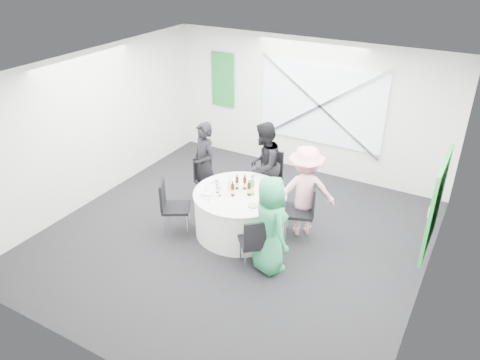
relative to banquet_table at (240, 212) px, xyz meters
The scene contains 47 objects.
floor 0.43m from the banquet_table, 90.00° to the right, with size 6.00×6.00×0.00m, color black.
ceiling 2.43m from the banquet_table, 90.00° to the right, with size 6.00×6.00×0.00m, color silver.
wall_back 2.98m from the banquet_table, 90.00° to the left, with size 6.00×6.00×0.00m, color silver.
wall_front 3.36m from the banquet_table, 90.00° to the right, with size 6.00×6.00×0.00m, color silver.
wall_left 3.17m from the banquet_table, behind, with size 6.00×6.00×0.00m, color silver.
wall_right 3.17m from the banquet_table, ahead, with size 6.00×6.00×0.00m, color silver.
window_panel 2.99m from the banquet_table, 83.80° to the left, with size 2.60×0.03×1.60m, color silver.
window_brace_a 2.96m from the banquet_table, 83.71° to the left, with size 0.05×0.05×3.16m, color silver.
window_brace_b 2.96m from the banquet_table, 83.71° to the left, with size 0.05×0.05×3.16m, color silver.
green_banner 3.65m from the banquet_table, 126.03° to the left, with size 0.55×0.04×1.20m, color #166E2C.
green_sign 3.08m from the banquet_table, ahead, with size 0.05×1.20×1.40m, color #198D2E.
banquet_table is the anchor object (origin of this frame).
chair_back 1.16m from the banquet_table, 91.37° to the left, with size 0.48×0.49×1.03m.
chair_back_left 1.24m from the banquet_table, 151.14° to the left, with size 0.55×0.55×0.89m.
chair_back_right 1.11m from the banquet_table, 19.12° to the left, with size 0.60×0.60×1.03m.
chair_front_right 1.06m from the banquet_table, 48.16° to the right, with size 0.58×0.58×0.91m.
chair_front_left 1.18m from the banquet_table, 149.53° to the right, with size 0.61×0.61×0.98m.
person_man_back_left 1.25m from the banquet_table, 153.36° to the left, with size 0.59×0.39×1.61m, color black.
person_man_back 1.09m from the banquet_table, 93.96° to the left, with size 0.80×0.44×1.64m, color black.
person_woman_pink 1.15m from the banquet_table, 28.36° to the left, with size 1.03×0.48×1.60m, color pink.
person_woman_green 1.15m from the banquet_table, 36.42° to the right, with size 0.76×0.49×1.55m, color #268D58.
plate_back 0.71m from the banquet_table, 86.84° to the left, with size 0.27×0.27×0.01m.
plate_back_left 0.67m from the banquet_table, 152.68° to the left, with size 0.25×0.25×0.01m.
plate_back_right 0.63m from the banquet_table, 23.55° to the left, with size 0.25×0.25×0.04m.
plate_front_right 0.63m from the banquet_table, 36.13° to the right, with size 0.26×0.26×0.04m.
plate_front_left 0.65m from the banquet_table, 139.08° to the right, with size 0.27×0.27×0.01m.
napkin 0.69m from the banquet_table, 138.65° to the right, with size 0.18×0.12×0.05m, color silver.
beer_bottle_a 0.51m from the banquet_table, 140.01° to the left, with size 0.06×0.06×0.27m.
beer_bottle_b 0.51m from the banquet_table, 87.78° to the left, with size 0.06×0.06×0.27m.
beer_bottle_c 0.51m from the banquet_table, ahead, with size 0.06×0.06×0.27m.
beer_bottle_d 0.51m from the banquet_table, 111.33° to the right, with size 0.06×0.06×0.27m.
green_water_bottle 0.55m from the banquet_table, 11.64° to the left, with size 0.08×0.08×0.33m.
clear_water_bottle 0.52m from the banquet_table, behind, with size 0.08×0.08×0.27m.
wine_glass_a 0.61m from the banquet_table, 133.49° to the right, with size 0.07×0.07×0.17m.
wine_glass_b 0.63m from the banquet_table, 151.85° to the right, with size 0.07×0.07×0.17m.
wine_glass_c 0.63m from the banquet_table, 84.55° to the left, with size 0.07×0.07×0.17m.
wine_glass_d 0.65m from the banquet_table, 169.62° to the right, with size 0.07×0.07×0.17m.
fork_a 0.69m from the banquet_table, 51.99° to the right, with size 0.01×0.15×0.01m, color silver.
knife_a 0.69m from the banquet_table, 20.18° to the right, with size 0.01×0.15×0.01m, color silver.
fork_b 0.69m from the banquet_table, 127.55° to the left, with size 0.01×0.15×0.01m, color silver.
knife_b 0.69m from the banquet_table, behind, with size 0.01×0.15×0.01m, color silver.
fork_c 0.69m from the banquet_table, 74.86° to the left, with size 0.01×0.15×0.01m, color silver.
knife_c 0.69m from the banquet_table, 108.83° to the left, with size 0.01×0.15×0.01m, color silver.
fork_d 0.69m from the banquet_table, 155.41° to the right, with size 0.01×0.15×0.01m, color silver.
knife_d 0.69m from the banquet_table, 123.74° to the right, with size 0.01×0.15×0.01m, color silver.
fork_e 0.69m from the banquet_table, ahead, with size 0.01×0.15×0.01m, color silver.
knife_e 0.69m from the banquet_table, 50.72° to the left, with size 0.01×0.15×0.01m, color silver.
Camera 1 is at (3.32, -5.65, 4.59)m, focal length 35.00 mm.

